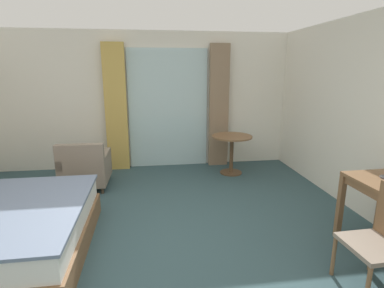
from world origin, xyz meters
name	(u,v)px	position (x,y,z in m)	size (l,w,h in m)	color
ground	(145,256)	(0.00, 0.00, -0.05)	(6.25, 6.63, 0.10)	#334C51
wall_back	(144,101)	(0.00, 3.05, 1.29)	(5.85, 0.12, 2.58)	white
balcony_glass_door	(168,109)	(0.46, 2.97, 1.13)	(1.52, 0.02, 2.27)	silver
curtain_panel_left	(116,108)	(-0.52, 2.87, 1.18)	(0.40, 0.10, 2.35)	tan
curtain_panel_right	(219,107)	(1.44, 2.87, 1.18)	(0.38, 0.10, 2.35)	#897056
desk_chair	(384,236)	(2.03, -0.83, 0.50)	(0.45, 0.48, 0.91)	gray
armchair_by_window	(86,169)	(-0.96, 1.95, 0.32)	(0.72, 0.81, 0.80)	gray
round_cafe_table	(232,145)	(1.56, 2.31, 0.53)	(0.73, 0.73, 0.71)	brown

